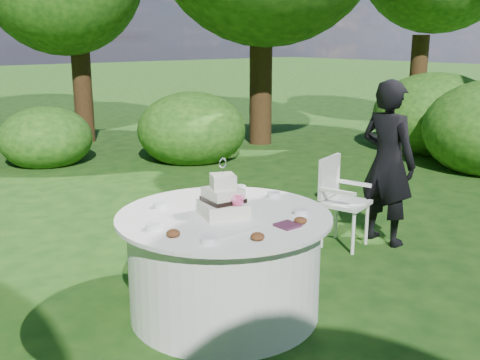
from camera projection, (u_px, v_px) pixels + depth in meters
name	position (u px, v px, depth m)	size (l,w,h in m)	color
ground	(225.00, 311.00, 4.24)	(80.00, 80.00, 0.00)	#143B10
napkins	(287.00, 225.00, 3.78)	(0.14, 0.14, 0.02)	#481F36
feather_plume	(235.00, 235.00, 3.60)	(0.48, 0.07, 0.01)	white
guest	(388.00, 163.00, 5.49)	(0.59, 0.39, 1.63)	black
table	(224.00, 263.00, 4.14)	(1.56, 1.56, 0.77)	white
cake	(223.00, 200.00, 3.99)	(0.39, 0.39, 0.42)	silver
chair	(339.00, 194.00, 5.49)	(0.50, 0.50, 0.88)	white
votives	(225.00, 209.00, 4.09)	(1.25, 0.94, 0.04)	white
petal_cups	(240.00, 218.00, 3.88)	(1.02, 1.08, 0.05)	#562D16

